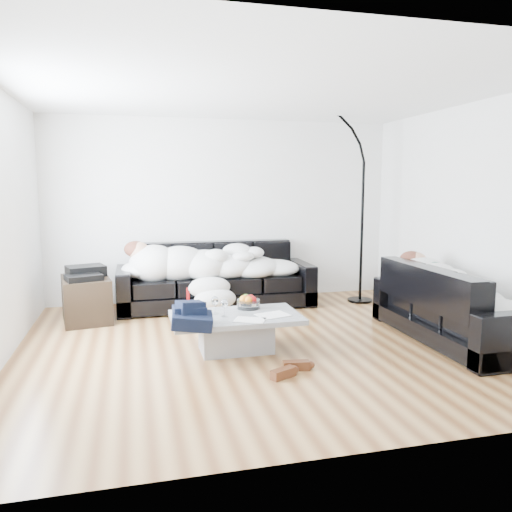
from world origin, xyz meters
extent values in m
plane|color=brown|center=(0.00, 0.00, 0.00)|extent=(5.00, 5.00, 0.00)
cube|color=silver|center=(0.00, 2.25, 1.30)|extent=(5.00, 0.02, 2.60)
cube|color=silver|center=(2.50, 0.00, 1.30)|extent=(0.02, 4.50, 2.60)
plane|color=white|center=(0.00, 0.00, 2.60)|extent=(5.00, 5.00, 0.00)
cube|color=black|center=(-0.20, 1.78, 0.43)|extent=(2.65, 0.92, 0.87)
cube|color=black|center=(2.03, -0.35, 0.41)|extent=(0.86, 2.00, 0.81)
ellipsoid|color=#0A462F|center=(1.97, 0.27, 0.72)|extent=(0.42, 0.38, 0.20)
cube|color=#939699|center=(-0.32, -0.15, 0.19)|extent=(1.29, 0.76, 0.37)
cylinder|color=white|center=(-0.14, 0.09, 0.45)|extent=(0.31, 0.31, 0.15)
cylinder|color=white|center=(-0.52, -0.05, 0.46)|extent=(0.09, 0.09, 0.18)
cylinder|color=white|center=(-0.70, -0.16, 0.46)|extent=(0.08, 0.08, 0.18)
cylinder|color=white|center=(-0.44, -0.19, 0.46)|extent=(0.08, 0.08, 0.18)
cylinder|color=maroon|center=(-0.77, 0.11, 0.50)|extent=(0.05, 0.05, 0.25)
cylinder|color=maroon|center=(-0.76, 0.10, 0.48)|extent=(0.04, 0.04, 0.21)
cube|color=silver|center=(0.04, -0.26, 0.38)|extent=(0.36, 0.31, 0.01)
cube|color=silver|center=(-0.23, -0.38, 0.38)|extent=(0.35, 0.31, 0.01)
cube|color=black|center=(-1.88, 1.43, 0.27)|extent=(0.66, 0.87, 0.54)
cube|color=black|center=(-1.88, 1.43, 0.61)|extent=(0.52, 0.46, 0.13)
camera|label=1|loc=(-1.29, -4.92, 1.66)|focal=35.00mm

